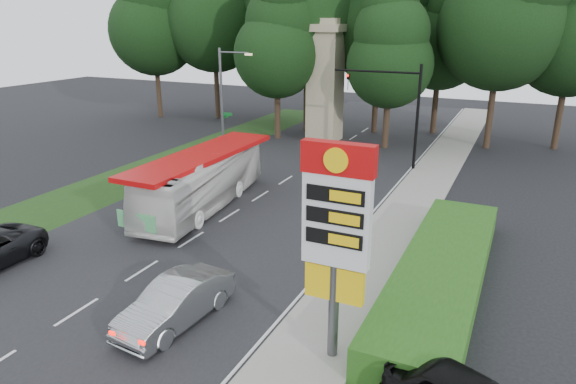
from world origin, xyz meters
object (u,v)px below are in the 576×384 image
at_px(streetlight_signs, 224,97).
at_px(sedan_silver, 176,302).
at_px(traffic_signal_mast, 399,101).
at_px(monument, 325,80).
at_px(gas_station_pylon, 336,225).
at_px(transit_bus, 203,180).

bearing_deg(streetlight_signs, sedan_silver, -62.57).
xyz_separation_m(traffic_signal_mast, monument, (-7.68, 6.00, 0.43)).
relative_size(traffic_signal_mast, streetlight_signs, 0.90).
height_order(gas_station_pylon, monument, monument).
bearing_deg(transit_bus, gas_station_pylon, -47.78).
distance_m(streetlight_signs, transit_bus, 11.89).
distance_m(gas_station_pylon, monument, 30.17).
distance_m(traffic_signal_mast, sedan_silver, 22.90).
height_order(streetlight_signs, transit_bus, streetlight_signs).
bearing_deg(transit_bus, monument, 82.67).
bearing_deg(sedan_silver, streetlight_signs, 122.70).
bearing_deg(sedan_silver, traffic_signal_mast, 90.09).
xyz_separation_m(traffic_signal_mast, sedan_silver, (-2.04, -22.47, -3.89)).
height_order(traffic_signal_mast, streetlight_signs, streetlight_signs).
relative_size(monument, sedan_silver, 2.12).
bearing_deg(monument, gas_station_pylon, -68.20).
xyz_separation_m(monument, sedan_silver, (5.64, -28.47, -4.33)).
relative_size(gas_station_pylon, sedan_silver, 1.45).
bearing_deg(transit_bus, sedan_silver, -67.86).
xyz_separation_m(gas_station_pylon, sedan_silver, (-5.56, -0.47, -3.67)).
bearing_deg(monument, transit_bus, -90.09).
distance_m(traffic_signal_mast, monument, 9.76).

